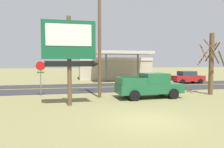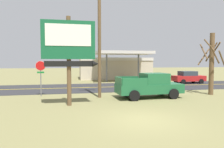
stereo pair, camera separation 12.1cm
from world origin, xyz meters
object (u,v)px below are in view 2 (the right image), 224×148
(stop_sign, at_px, (41,72))
(gas_station, at_px, (115,67))
(motel_sign, at_px, (70,47))
(pickup_green_parked_on_lawn, at_px, (150,86))
(car_red_near_lane, at_px, (188,77))
(bare_tree, at_px, (212,62))
(utility_pole, at_px, (99,32))

(stop_sign, height_order, gas_station, gas_station)
(motel_sign, bearing_deg, pickup_green_parked_on_lawn, 16.35)
(stop_sign, bearing_deg, car_red_near_lane, 21.14)
(gas_station, xyz_separation_m, car_red_near_lane, (8.04, -9.72, -1.11))
(gas_station, bearing_deg, pickup_green_parked_on_lawn, -93.62)
(motel_sign, xyz_separation_m, bare_tree, (12.03, 2.19, -0.99))
(bare_tree, xyz_separation_m, gas_station, (-4.64, 18.58, -0.90))
(bare_tree, bearing_deg, pickup_green_parked_on_lawn, -176.30)
(stop_sign, height_order, bare_tree, bare_tree)
(utility_pole, height_order, gas_station, utility_pole)
(utility_pole, bearing_deg, stop_sign, 162.84)
(motel_sign, xyz_separation_m, stop_sign, (-2.43, 4.15, -1.81))
(car_red_near_lane, bearing_deg, gas_station, 129.60)
(utility_pole, relative_size, gas_station, 0.82)
(pickup_green_parked_on_lawn, height_order, car_red_near_lane, pickup_green_parked_on_lawn)
(stop_sign, relative_size, pickup_green_parked_on_lawn, 0.56)
(bare_tree, bearing_deg, car_red_near_lane, 68.98)
(stop_sign, bearing_deg, bare_tree, -7.69)
(utility_pole, distance_m, bare_tree, 10.04)
(motel_sign, height_order, bare_tree, motel_sign)
(motel_sign, height_order, pickup_green_parked_on_lawn, motel_sign)
(bare_tree, relative_size, gas_station, 0.45)
(car_red_near_lane, bearing_deg, pickup_green_parked_on_lawn, -135.01)
(motel_sign, distance_m, car_red_near_lane, 19.22)
(bare_tree, bearing_deg, motel_sign, -169.66)
(utility_pole, distance_m, gas_station, 19.07)
(pickup_green_parked_on_lawn, bearing_deg, bare_tree, 3.70)
(bare_tree, bearing_deg, stop_sign, 172.31)
(car_red_near_lane, bearing_deg, bare_tree, -111.02)
(bare_tree, xyz_separation_m, car_red_near_lane, (3.40, 8.86, -2.01))
(bare_tree, height_order, pickup_green_parked_on_lawn, bare_tree)
(motel_sign, bearing_deg, car_red_near_lane, 35.61)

